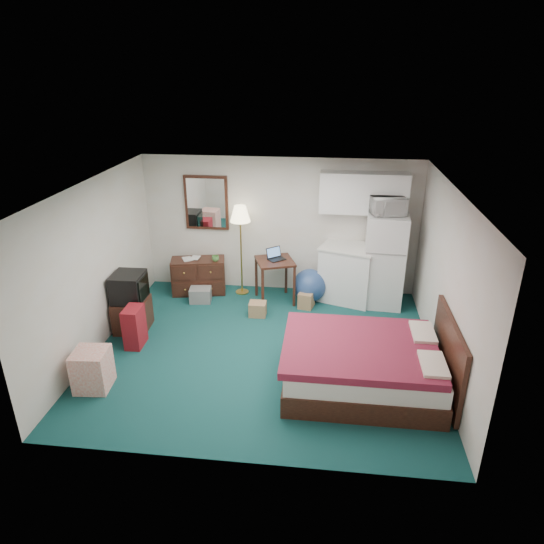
# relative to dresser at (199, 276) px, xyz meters

# --- Properties ---
(floor) EXTENTS (5.00, 4.50, 0.01)m
(floor) POSITION_rel_dresser_xyz_m (1.49, -1.88, -0.33)
(floor) COLOR #104142
(floor) RESTS_ON ground
(ceiling) EXTENTS (5.00, 4.50, 0.01)m
(ceiling) POSITION_rel_dresser_xyz_m (1.49, -1.88, 2.17)
(ceiling) COLOR silver
(ceiling) RESTS_ON walls
(walls) EXTENTS (5.01, 4.51, 2.50)m
(walls) POSITION_rel_dresser_xyz_m (1.49, -1.88, 0.92)
(walls) COLOR silver
(walls) RESTS_ON floor
(mirror) EXTENTS (0.80, 0.06, 1.00)m
(mirror) POSITION_rel_dresser_xyz_m (0.14, 0.34, 1.32)
(mirror) COLOR white
(mirror) RESTS_ON walls
(upper_cabinets) EXTENTS (1.50, 0.35, 0.70)m
(upper_cabinets) POSITION_rel_dresser_xyz_m (2.94, 0.20, 1.62)
(upper_cabinets) COLOR white
(upper_cabinets) RESTS_ON walls
(headboard) EXTENTS (0.06, 1.56, 1.00)m
(headboard) POSITION_rel_dresser_xyz_m (3.95, -2.61, 0.22)
(headboard) COLOR black
(headboard) RESTS_ON walls
(dresser) EXTENTS (1.05, 0.63, 0.67)m
(dresser) POSITION_rel_dresser_xyz_m (0.00, 0.00, 0.00)
(dresser) COLOR black
(dresser) RESTS_ON floor
(floor_lamp) EXTENTS (0.39, 0.39, 1.69)m
(floor_lamp) POSITION_rel_dresser_xyz_m (0.81, 0.08, 0.51)
(floor_lamp) COLOR gold
(floor_lamp) RESTS_ON floor
(desk) EXTENTS (0.80, 0.80, 0.80)m
(desk) POSITION_rel_dresser_xyz_m (1.46, -0.19, 0.06)
(desk) COLOR black
(desk) RESTS_ON floor
(exercise_ball) EXTENTS (0.72, 0.72, 0.60)m
(exercise_ball) POSITION_rel_dresser_xyz_m (2.08, -0.12, -0.03)
(exercise_ball) COLOR navy
(exercise_ball) RESTS_ON floor
(kitchen_counter) EXTENTS (1.08, 0.94, 1.00)m
(kitchen_counter) POSITION_rel_dresser_xyz_m (2.75, 0.03, 0.17)
(kitchen_counter) COLOR white
(kitchen_counter) RESTS_ON floor
(fridge) EXTENTS (0.73, 0.73, 1.66)m
(fridge) POSITION_rel_dresser_xyz_m (3.36, -0.07, 0.50)
(fridge) COLOR silver
(fridge) RESTS_ON floor
(bed) EXTENTS (2.01, 1.57, 0.64)m
(bed) POSITION_rel_dresser_xyz_m (2.88, -2.61, -0.01)
(bed) COLOR maroon
(bed) RESTS_ON floor
(tv_stand) EXTENTS (0.54, 0.58, 0.51)m
(tv_stand) POSITION_rel_dresser_xyz_m (-0.72, -1.48, -0.08)
(tv_stand) COLOR black
(tv_stand) RESTS_ON floor
(suitcase) EXTENTS (0.25, 0.39, 0.63)m
(suitcase) POSITION_rel_dresser_xyz_m (-0.49, -1.95, -0.02)
(suitcase) COLOR maroon
(suitcase) RESTS_ON floor
(retail_box) EXTENTS (0.48, 0.48, 0.55)m
(retail_box) POSITION_rel_dresser_xyz_m (-0.65, -3.03, -0.06)
(retail_box) COLOR white
(retail_box) RESTS_ON floor
(file_bin) EXTENTS (0.41, 0.33, 0.26)m
(file_bin) POSITION_rel_dresser_xyz_m (0.12, -0.39, -0.20)
(file_bin) COLOR slate
(file_bin) RESTS_ON floor
(cardboard_box_a) EXTENTS (0.29, 0.25, 0.24)m
(cardboard_box_a) POSITION_rel_dresser_xyz_m (1.23, -0.79, -0.21)
(cardboard_box_a) COLOR olive
(cardboard_box_a) RESTS_ON floor
(cardboard_box_b) EXTENTS (0.30, 0.34, 0.29)m
(cardboard_box_b) POSITION_rel_dresser_xyz_m (2.04, -0.38, -0.19)
(cardboard_box_b) COLOR olive
(cardboard_box_b) RESTS_ON floor
(laptop) EXTENTS (0.37, 0.36, 0.20)m
(laptop) POSITION_rel_dresser_xyz_m (1.49, -0.17, 0.56)
(laptop) COLOR black
(laptop) RESTS_ON desk
(crt_tv) EXTENTS (0.50, 0.54, 0.45)m
(crt_tv) POSITION_rel_dresser_xyz_m (-0.73, -1.46, 0.40)
(crt_tv) COLOR black
(crt_tv) RESTS_ON tv_stand
(microwave) EXTENTS (0.60, 0.42, 0.37)m
(microwave) POSITION_rel_dresser_xyz_m (3.33, -0.10, 1.51)
(microwave) COLOR silver
(microwave) RESTS_ON fridge
(book_a) EXTENTS (0.15, 0.09, 0.22)m
(book_a) POSITION_rel_dresser_xyz_m (-0.26, -0.07, 0.44)
(book_a) COLOR olive
(book_a) RESTS_ON dresser
(book_b) EXTENTS (0.16, 0.03, 0.22)m
(book_b) POSITION_rel_dresser_xyz_m (-0.14, 0.04, 0.44)
(book_b) COLOR olive
(book_b) RESTS_ON dresser
(mug) EXTENTS (0.15, 0.12, 0.13)m
(mug) POSITION_rel_dresser_xyz_m (0.35, -0.05, 0.40)
(mug) COLOR #4D833E
(mug) RESTS_ON dresser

